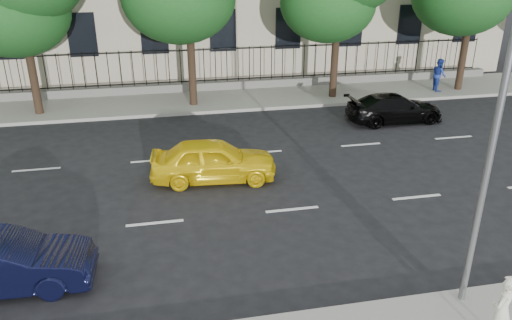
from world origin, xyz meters
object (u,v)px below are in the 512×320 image
(yellow_taxi, at_px, (213,160))
(navy_sedan, at_px, (1,263))
(street_light, at_px, (489,65))
(black_sedan, at_px, (395,108))
(woman_near, at_px, (502,311))

(yellow_taxi, xyz_separation_m, navy_sedan, (-5.36, -4.76, -0.04))
(street_light, relative_size, black_sedan, 1.88)
(yellow_taxi, relative_size, woman_near, 2.65)
(navy_sedan, height_order, black_sedan, navy_sedan)
(navy_sedan, bearing_deg, street_light, -99.61)
(yellow_taxi, bearing_deg, navy_sedan, 136.76)
(street_light, bearing_deg, black_sedan, 70.27)
(street_light, height_order, yellow_taxi, street_light)
(yellow_taxi, relative_size, navy_sedan, 1.02)
(black_sedan, xyz_separation_m, woman_near, (-4.12, -12.98, 0.30))
(black_sedan, bearing_deg, navy_sedan, 122.04)
(navy_sedan, bearing_deg, yellow_taxi, -46.47)
(navy_sedan, bearing_deg, woman_near, -109.76)
(black_sedan, relative_size, woman_near, 2.76)
(street_light, xyz_separation_m, black_sedan, (3.99, 11.12, -4.53))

